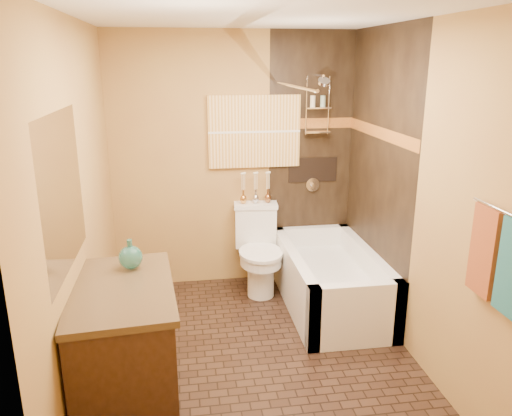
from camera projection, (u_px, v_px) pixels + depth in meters
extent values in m
plane|color=black|center=(257.00, 358.00, 3.86)|extent=(3.00, 3.00, 0.00)
cube|color=#AC8A42|center=(80.00, 211.00, 3.33)|extent=(0.02, 3.00, 2.50)
cube|color=#AC8A42|center=(418.00, 197.00, 3.68)|extent=(0.02, 3.00, 2.50)
cube|color=#AC8A42|center=(234.00, 162.00, 4.93)|extent=(2.40, 0.02, 2.50)
cube|color=#AC8A42|center=(313.00, 301.00, 2.08)|extent=(2.40, 0.02, 2.50)
plane|color=silver|center=(258.00, 14.00, 3.15)|extent=(3.00, 3.00, 0.00)
cube|color=black|center=(310.00, 160.00, 5.03)|extent=(0.85, 0.01, 2.50)
cube|color=black|center=(377.00, 175.00, 4.39)|extent=(0.01, 1.50, 2.50)
cube|color=brown|center=(312.00, 123.00, 4.91)|extent=(0.85, 0.01, 0.10)
cube|color=brown|center=(379.00, 133.00, 4.28)|extent=(0.01, 1.50, 0.10)
cube|color=black|center=(313.00, 170.00, 5.06)|extent=(0.50, 0.01, 0.25)
cylinder|color=silver|center=(320.00, 75.00, 4.67)|extent=(0.02, 0.26, 0.02)
cylinder|color=silver|center=(324.00, 82.00, 4.54)|extent=(0.11, 0.11, 0.09)
cylinder|color=silver|center=(313.00, 185.00, 5.08)|extent=(0.14, 0.02, 0.14)
cylinder|color=silver|center=(292.00, 85.00, 4.06)|extent=(0.03, 1.55, 0.03)
cylinder|color=silver|center=(504.00, 212.00, 2.62)|extent=(0.02, 0.55, 0.02)
cube|color=brown|center=(485.00, 251.00, 2.82)|extent=(0.05, 0.22, 0.52)
cube|color=gold|center=(254.00, 132.00, 4.85)|extent=(0.90, 0.04, 0.70)
cube|color=white|center=(63.00, 192.00, 2.82)|extent=(0.01, 1.00, 0.90)
cube|color=white|center=(356.00, 316.00, 3.95)|extent=(0.80, 0.10, 0.55)
cube|color=white|center=(311.00, 251.00, 5.27)|extent=(0.80, 0.10, 0.55)
cube|color=white|center=(293.00, 281.00, 4.56)|extent=(0.10, 1.50, 0.55)
cube|color=white|center=(366.00, 277.00, 4.66)|extent=(0.10, 1.50, 0.55)
cube|color=white|center=(330.00, 289.00, 4.64)|extent=(0.64, 1.34, 0.35)
cube|color=white|center=(256.00, 227.00, 5.04)|extent=(0.42, 0.22, 0.41)
cube|color=white|center=(256.00, 205.00, 4.97)|extent=(0.45, 0.25, 0.04)
cylinder|color=white|center=(261.00, 276.00, 4.84)|extent=(0.26, 0.26, 0.41)
cylinder|color=white|center=(261.00, 259.00, 4.79)|extent=(0.40, 0.40, 0.11)
cylinder|color=white|center=(261.00, 253.00, 4.78)|extent=(0.42, 0.42, 0.03)
cube|color=black|center=(125.00, 354.00, 3.16)|extent=(0.67, 1.01, 0.86)
cube|color=black|center=(121.00, 290.00, 3.03)|extent=(0.70, 1.06, 0.04)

